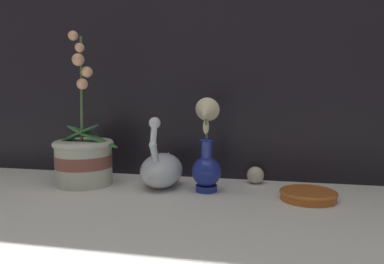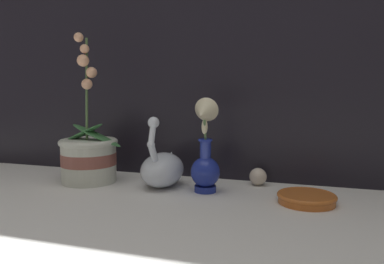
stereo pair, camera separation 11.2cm
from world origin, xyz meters
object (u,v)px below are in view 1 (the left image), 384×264
at_px(orchid_potted_plant, 84,157).
at_px(blue_vase, 206,154).
at_px(swan_figurine, 162,168).
at_px(amber_dish, 308,194).
at_px(glass_sphere, 255,175).

bearing_deg(orchid_potted_plant, blue_vase, -1.42).
height_order(swan_figurine, amber_dish, swan_figurine).
distance_m(orchid_potted_plant, amber_dish, 0.68).
distance_m(swan_figurine, amber_dish, 0.43).
xyz_separation_m(swan_figurine, blue_vase, (0.14, -0.03, 0.06)).
bearing_deg(swan_figurine, orchid_potted_plant, -175.68).
bearing_deg(swan_figurine, amber_dish, -6.81).
bearing_deg(glass_sphere, swan_figurine, -160.04).
height_order(glass_sphere, amber_dish, glass_sphere).
xyz_separation_m(orchid_potted_plant, blue_vase, (0.39, -0.01, 0.02)).
height_order(orchid_potted_plant, glass_sphere, orchid_potted_plant).
xyz_separation_m(orchid_potted_plant, amber_dish, (0.68, -0.03, -0.07)).
height_order(orchid_potted_plant, blue_vase, orchid_potted_plant).
distance_m(orchid_potted_plant, glass_sphere, 0.55).
distance_m(orchid_potted_plant, blue_vase, 0.39).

